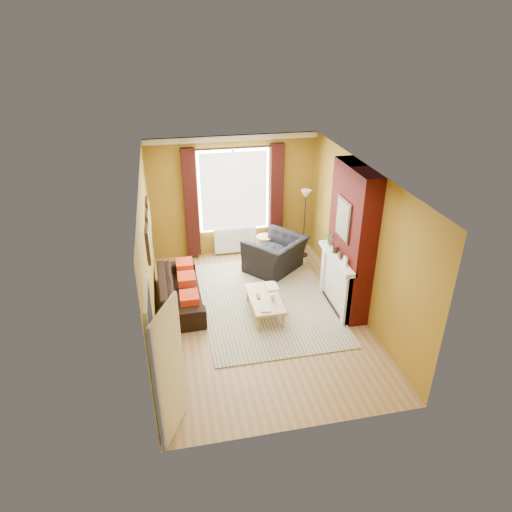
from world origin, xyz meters
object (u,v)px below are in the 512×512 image
armchair (275,254)px  wicker_stool (265,246)px  sofa (180,290)px  coffee_table (265,299)px  floor_lamp (305,205)px

armchair → wicker_stool: (-0.07, 0.71, -0.13)m
sofa → armchair: armchair is taller
coffee_table → wicker_stool: 2.43m
floor_lamp → coffee_table: bearing=-123.0°
armchair → coffee_table: (-0.61, -1.65, -0.05)m
sofa → floor_lamp: floor_lamp is taller
armchair → floor_lamp: size_ratio=0.73×
coffee_table → sofa: bearing=154.4°
wicker_stool → floor_lamp: 1.37m
armchair → floor_lamp: 1.34m
coffee_table → floor_lamp: 2.79m
armchair → floor_lamp: bearing=174.1°
wicker_stool → floor_lamp: floor_lamp is taller
sofa → wicker_stool: sofa is taller
sofa → floor_lamp: size_ratio=1.25×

